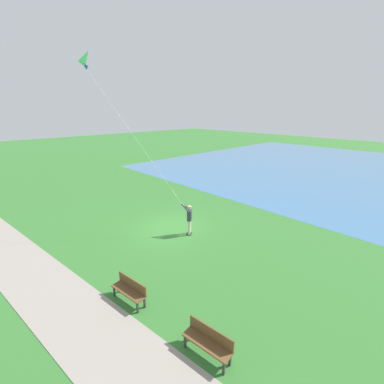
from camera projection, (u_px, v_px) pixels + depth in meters
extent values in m
plane|color=#33702D|center=(171.00, 228.00, 15.40)|extent=(120.00, 120.00, 0.00)
cube|color=teal|center=(363.00, 173.00, 28.76)|extent=(36.00, 44.00, 0.01)
cube|color=gray|center=(60.00, 301.00, 9.47)|extent=(6.65, 32.03, 0.02)
cube|color=#232328|center=(189.00, 234.00, 14.49)|extent=(0.23, 0.26, 0.06)
cylinder|color=beige|center=(189.00, 228.00, 14.35)|extent=(0.14, 0.14, 0.82)
cube|color=#232328|center=(190.00, 233.00, 14.71)|extent=(0.23, 0.26, 0.06)
cylinder|color=beige|center=(190.00, 226.00, 14.58)|extent=(0.14, 0.14, 0.82)
cube|color=#333842|center=(190.00, 215.00, 14.25)|extent=(0.45, 0.41, 0.60)
sphere|color=beige|center=(189.00, 207.00, 14.11)|extent=(0.22, 0.22, 0.22)
ellipsoid|color=tan|center=(190.00, 207.00, 14.09)|extent=(0.31, 0.31, 0.13)
cylinder|color=#333842|center=(185.00, 208.00, 14.06)|extent=(0.16, 0.56, 0.43)
cylinder|color=#333842|center=(186.00, 207.00, 14.23)|extent=(0.54, 0.32, 0.43)
sphere|color=beige|center=(183.00, 205.00, 14.13)|extent=(0.10, 0.10, 0.10)
pyramid|color=green|center=(89.00, 59.00, 12.73)|extent=(1.08, 1.38, 0.66)
cone|color=blue|center=(86.00, 68.00, 12.81)|extent=(0.28, 0.28, 0.22)
cylinder|color=black|center=(86.00, 65.00, 12.78)|extent=(0.69, 1.11, 0.02)
cylinder|color=silver|center=(137.00, 140.00, 13.48)|extent=(2.87, 3.94, 6.95)
cube|color=brown|center=(128.00, 291.00, 9.33)|extent=(0.64, 1.55, 0.05)
cube|color=brown|center=(132.00, 284.00, 9.40)|extent=(0.24, 1.49, 0.40)
cube|color=#2D2D33|center=(137.00, 307.00, 8.88)|extent=(0.07, 0.07, 0.45)
cube|color=#2D2D33|center=(145.00, 302.00, 9.12)|extent=(0.07, 0.07, 0.45)
cube|color=#2D2D33|center=(114.00, 291.00, 9.68)|extent=(0.07, 0.07, 0.45)
cube|color=#2D2D33|center=(121.00, 287.00, 9.92)|extent=(0.07, 0.07, 0.45)
cube|color=brown|center=(207.00, 344.00, 7.25)|extent=(0.64, 1.55, 0.05)
cube|color=brown|center=(211.00, 333.00, 7.32)|extent=(0.24, 1.49, 0.40)
cube|color=#2D2D33|center=(224.00, 368.00, 6.80)|extent=(0.07, 0.07, 0.45)
cube|color=#2D2D33|center=(230.00, 359.00, 7.04)|extent=(0.07, 0.07, 0.45)
cube|color=#2D2D33|center=(185.00, 341.00, 7.60)|extent=(0.07, 0.07, 0.45)
cube|color=#2D2D33|center=(192.00, 334.00, 7.84)|extent=(0.07, 0.07, 0.45)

